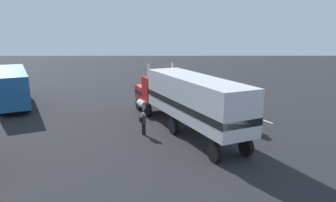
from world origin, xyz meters
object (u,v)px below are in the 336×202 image
at_px(semi_truck, 187,98).
at_px(parked_bus, 12,84).
at_px(person_bystander, 143,123).
at_px(motorcycle, 255,127).

bearing_deg(semi_truck, parked_bus, 63.14).
distance_m(semi_truck, person_bystander, 3.54).
distance_m(semi_truck, parked_bus, 18.60).
height_order(person_bystander, motorcycle, person_bystander).
bearing_deg(semi_truck, motorcycle, -95.26).
distance_m(semi_truck, motorcycle, 5.34).
relative_size(person_bystander, motorcycle, 0.77).
relative_size(semi_truck, person_bystander, 8.52).
height_order(semi_truck, parked_bus, semi_truck).
xyz_separation_m(semi_truck, parked_bus, (8.40, 16.58, -0.46)).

